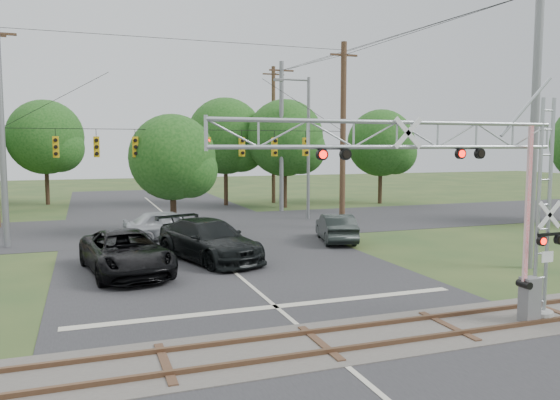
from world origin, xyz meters
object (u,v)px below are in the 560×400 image
object	(u,v)px
crossing_gantry	(459,186)
pickup_black	(126,252)
traffic_signal_span	(205,138)
car_dark	(209,240)
streetlight	(306,141)
sedan_silver	(169,225)

from	to	relation	value
crossing_gantry	pickup_black	xyz separation A→B (m)	(-8.12, 10.30, -3.22)
crossing_gantry	traffic_signal_span	xyz separation A→B (m)	(-3.10, 18.35, 1.51)
car_dark	streetlight	xyz separation A→B (m)	(9.45, 11.43, 4.62)
pickup_black	streetlight	size ratio (longest dim) A/B	0.64
streetlight	pickup_black	bearing A→B (deg)	-135.67
traffic_signal_span	car_dark	xyz separation A→B (m)	(-1.30, -6.62, -4.68)
sedan_silver	streetlight	world-z (taller)	streetlight
pickup_black	crossing_gantry	bearing A→B (deg)	-59.99
crossing_gantry	sedan_silver	bearing A→B (deg)	106.58
sedan_silver	pickup_black	bearing A→B (deg)	155.87
crossing_gantry	car_dark	size ratio (longest dim) A/B	1.65
traffic_signal_span	car_dark	distance (m)	8.21
car_dark	sedan_silver	size ratio (longest dim) A/B	1.29
pickup_black	streetlight	world-z (taller)	streetlight
car_dark	streetlight	distance (m)	15.53
crossing_gantry	traffic_signal_span	world-z (taller)	traffic_signal_span
sedan_silver	streetlight	distance (m)	12.56
car_dark	streetlight	world-z (taller)	streetlight
traffic_signal_span	sedan_silver	bearing A→B (deg)	-167.41
traffic_signal_span	streetlight	bearing A→B (deg)	30.57
crossing_gantry	traffic_signal_span	size ratio (longest dim) A/B	0.54
pickup_black	sedan_silver	bearing A→B (deg)	61.39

